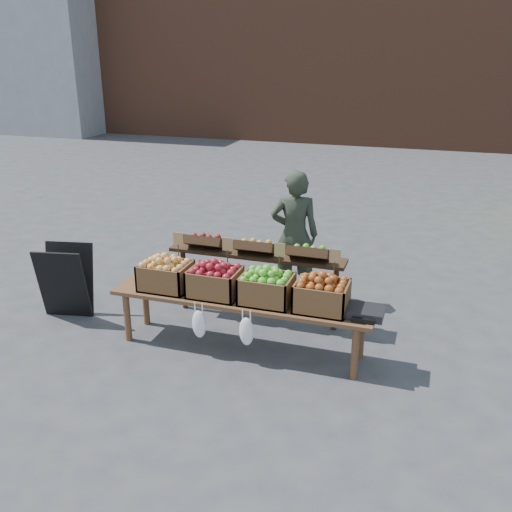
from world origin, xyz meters
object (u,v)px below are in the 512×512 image
(crate_russet_pears, at_px, (215,282))
(weighing_scale, at_px, (366,312))
(chalkboard_sign, at_px, (66,281))
(crate_golden_apples, at_px, (166,276))
(vendor, at_px, (294,235))
(crate_red_apples, at_px, (267,289))
(crate_green_apples, at_px, (322,296))
(back_table, at_px, (256,276))
(display_bench, at_px, (241,324))

(crate_russet_pears, distance_m, weighing_scale, 1.53)
(chalkboard_sign, distance_m, crate_golden_apples, 1.38)
(weighing_scale, bearing_deg, vendor, 126.36)
(chalkboard_sign, distance_m, crate_red_apples, 2.46)
(chalkboard_sign, bearing_deg, crate_green_apples, -13.56)
(back_table, height_order, crate_green_apples, back_table)
(chalkboard_sign, height_order, crate_red_apples, chalkboard_sign)
(crate_red_apples, bearing_deg, crate_golden_apples, 180.00)
(chalkboard_sign, distance_m, crate_green_apples, 3.01)
(chalkboard_sign, xyz_separation_m, back_table, (2.10, 0.60, 0.09))
(chalkboard_sign, bearing_deg, vendor, 18.52)
(vendor, relative_size, chalkboard_sign, 1.87)
(chalkboard_sign, bearing_deg, crate_red_apples, -14.07)
(weighing_scale, bearing_deg, display_bench, 180.00)
(back_table, xyz_separation_m, crate_red_apples, (0.34, -0.72, 0.19))
(display_bench, xyz_separation_m, crate_red_apples, (0.28, 0.00, 0.42))
(chalkboard_sign, height_order, weighing_scale, chalkboard_sign)
(chalkboard_sign, xyz_separation_m, crate_russet_pears, (1.89, -0.12, 0.28))
(vendor, relative_size, weighing_scale, 4.71)
(back_table, distance_m, crate_red_apples, 0.82)
(display_bench, bearing_deg, crate_red_apples, 0.00)
(display_bench, height_order, crate_russet_pears, crate_russet_pears)
(back_table, bearing_deg, crate_russet_pears, -106.11)
(back_table, xyz_separation_m, crate_golden_apples, (-0.76, -0.72, 0.19))
(chalkboard_sign, height_order, back_table, back_table)
(crate_russet_pears, bearing_deg, display_bench, 0.00)
(vendor, height_order, display_bench, vendor)
(back_table, height_order, crate_golden_apples, back_table)
(vendor, xyz_separation_m, crate_red_apples, (0.10, -1.46, -0.09))
(vendor, relative_size, display_bench, 0.59)
(back_table, distance_m, crate_russet_pears, 0.77)
(crate_golden_apples, distance_m, crate_russet_pears, 0.55)
(crate_russet_pears, height_order, crate_red_apples, same)
(display_bench, xyz_separation_m, crate_golden_apples, (-0.82, 0.00, 0.42))
(back_table, relative_size, crate_green_apples, 4.20)
(crate_russet_pears, height_order, crate_green_apples, same)
(chalkboard_sign, distance_m, back_table, 2.19)
(crate_golden_apples, bearing_deg, chalkboard_sign, 174.92)
(crate_red_apples, xyz_separation_m, crate_green_apples, (0.55, 0.00, 0.00))
(display_bench, relative_size, crate_golden_apples, 5.40)
(vendor, distance_m, crate_red_apples, 1.47)
(vendor, height_order, crate_green_apples, vendor)
(vendor, bearing_deg, chalkboard_sign, 14.57)
(back_table, height_order, crate_russet_pears, back_table)
(crate_red_apples, xyz_separation_m, weighing_scale, (0.97, 0.00, -0.10))
(back_table, height_order, crate_red_apples, back_table)
(crate_red_apples, bearing_deg, vendor, 93.91)
(back_table, height_order, display_bench, back_table)
(chalkboard_sign, relative_size, weighing_scale, 2.51)
(back_table, distance_m, display_bench, 0.76)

